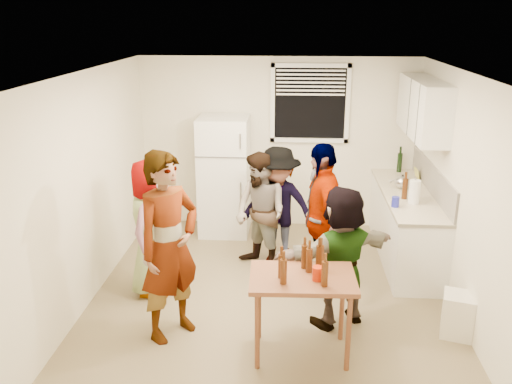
# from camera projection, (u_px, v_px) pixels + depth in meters

# --- Properties ---
(room) EXTENTS (4.00, 4.50, 2.50)m
(room) POSITION_uv_depth(u_px,v_px,m) (270.00, 295.00, 6.19)
(room) COLOR white
(room) RESTS_ON ground
(window) EXTENTS (1.12, 0.10, 1.06)m
(window) POSITION_uv_depth(u_px,v_px,m) (310.00, 104.00, 7.67)
(window) COLOR white
(window) RESTS_ON room
(refrigerator) EXTENTS (0.70, 0.70, 1.70)m
(refrigerator) POSITION_uv_depth(u_px,v_px,m) (224.00, 176.00, 7.75)
(refrigerator) COLOR white
(refrigerator) RESTS_ON ground
(counter_lower) EXTENTS (0.60, 2.20, 0.86)m
(counter_lower) POSITION_uv_depth(u_px,v_px,m) (405.00, 227.00, 7.03)
(counter_lower) COLOR white
(counter_lower) RESTS_ON ground
(countertop) EXTENTS (0.64, 2.22, 0.04)m
(countertop) POSITION_uv_depth(u_px,v_px,m) (408.00, 194.00, 6.89)
(countertop) COLOR beige
(countertop) RESTS_ON counter_lower
(backsplash) EXTENTS (0.03, 2.20, 0.36)m
(backsplash) POSITION_uv_depth(u_px,v_px,m) (432.00, 179.00, 6.81)
(backsplash) COLOR beige
(backsplash) RESTS_ON countertop
(upper_cabinets) EXTENTS (0.34, 1.60, 0.70)m
(upper_cabinets) POSITION_uv_depth(u_px,v_px,m) (423.00, 108.00, 6.73)
(upper_cabinets) COLOR white
(upper_cabinets) RESTS_ON room
(kettle) EXTENTS (0.26, 0.23, 0.20)m
(kettle) POSITION_uv_depth(u_px,v_px,m) (402.00, 188.00, 7.05)
(kettle) COLOR silver
(kettle) RESTS_ON countertop
(paper_towel) EXTENTS (0.13, 0.13, 0.29)m
(paper_towel) POSITION_uv_depth(u_px,v_px,m) (413.00, 203.00, 6.49)
(paper_towel) COLOR white
(paper_towel) RESTS_ON countertop
(wine_bottle) EXTENTS (0.07, 0.07, 0.28)m
(wine_bottle) POSITION_uv_depth(u_px,v_px,m) (399.00, 172.00, 7.78)
(wine_bottle) COLOR black
(wine_bottle) RESTS_ON countertop
(beer_bottle_counter) EXTENTS (0.07, 0.07, 0.25)m
(beer_bottle_counter) POSITION_uv_depth(u_px,v_px,m) (404.00, 199.00, 6.65)
(beer_bottle_counter) COLOR #47230C
(beer_bottle_counter) RESTS_ON countertop
(blue_cup) EXTENTS (0.09, 0.09, 0.12)m
(blue_cup) POSITION_uv_depth(u_px,v_px,m) (395.00, 207.00, 6.38)
(blue_cup) COLOR #2226AE
(blue_cup) RESTS_ON countertop
(picture_frame) EXTENTS (0.02, 0.19, 0.16)m
(picture_frame) POSITION_uv_depth(u_px,v_px,m) (417.00, 174.00, 7.39)
(picture_frame) COLOR #D2CC55
(picture_frame) RESTS_ON countertop
(trash_bin) EXTENTS (0.37, 0.37, 0.44)m
(trash_bin) POSITION_uv_depth(u_px,v_px,m) (458.00, 312.00, 5.36)
(trash_bin) COLOR white
(trash_bin) RESTS_ON ground
(serving_table) EXTENTS (0.98, 0.67, 0.81)m
(serving_table) POSITION_uv_depth(u_px,v_px,m) (300.00, 353.00, 5.15)
(serving_table) COLOR brown
(serving_table) RESTS_ON ground
(beer_bottle_table) EXTENTS (0.06, 0.06, 0.23)m
(beer_bottle_table) POSITION_uv_depth(u_px,v_px,m) (281.00, 277.00, 4.87)
(beer_bottle_table) COLOR #47230C
(beer_bottle_table) RESTS_ON serving_table
(red_cup) EXTENTS (0.10, 0.10, 0.13)m
(red_cup) POSITION_uv_depth(u_px,v_px,m) (317.00, 280.00, 4.82)
(red_cup) COLOR #A92004
(red_cup) RESTS_ON serving_table
(guest_grey) EXTENTS (1.68, 1.03, 0.50)m
(guest_grey) POSITION_uv_depth(u_px,v_px,m) (156.00, 290.00, 6.30)
(guest_grey) COLOR gray
(guest_grey) RESTS_ON ground
(guest_stripe) EXTENTS (1.91, 1.72, 0.45)m
(guest_stripe) POSITION_uv_depth(u_px,v_px,m) (174.00, 332.00, 5.47)
(guest_stripe) COLOR #141933
(guest_stripe) RESTS_ON ground
(guest_back_left) EXTENTS (1.56, 1.57, 0.56)m
(guest_back_left) POSITION_uv_depth(u_px,v_px,m) (261.00, 268.00, 6.86)
(guest_back_left) COLOR brown
(guest_back_left) RESTS_ON ground
(guest_back_right) EXTENTS (1.36, 1.74, 0.57)m
(guest_back_right) POSITION_uv_depth(u_px,v_px,m) (277.00, 263.00, 7.00)
(guest_back_right) COLOR #3F3E43
(guest_back_right) RESTS_ON ground
(guest_black) EXTENTS (1.92, 1.37, 0.43)m
(guest_black) POSITION_uv_depth(u_px,v_px,m) (318.00, 288.00, 6.36)
(guest_black) COLOR black
(guest_black) RESTS_ON ground
(guest_orange) EXTENTS (1.93, 1.97, 0.44)m
(guest_orange) POSITION_uv_depth(u_px,v_px,m) (338.00, 321.00, 5.66)
(guest_orange) COLOR #B8683C
(guest_orange) RESTS_ON ground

